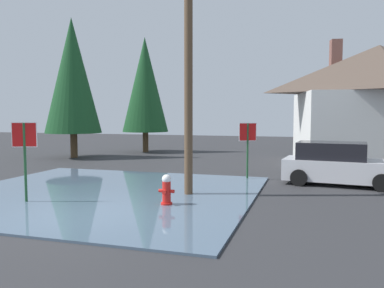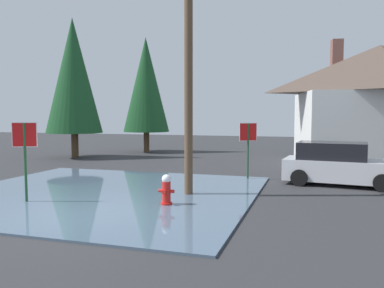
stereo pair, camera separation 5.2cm
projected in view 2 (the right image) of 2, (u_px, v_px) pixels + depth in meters
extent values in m
cube|color=#2D2D30|center=(84.00, 217.00, 10.68)|extent=(80.00, 80.00, 0.10)
cube|color=#4C6075|center=(103.00, 193.00, 13.51)|extent=(10.32, 9.67, 0.06)
cube|color=silver|center=(7.00, 232.00, 9.10)|extent=(3.72, 0.39, 0.01)
cylinder|color=#1E4C28|center=(25.00, 163.00, 11.97)|extent=(0.08, 0.08, 2.48)
cube|color=white|center=(24.00, 135.00, 11.90)|extent=(0.72, 0.28, 0.76)
cube|color=red|center=(24.00, 135.00, 11.90)|extent=(0.68, 0.28, 0.71)
cylinder|color=red|center=(166.00, 204.00, 11.67)|extent=(0.34, 0.34, 0.11)
cylinder|color=red|center=(166.00, 192.00, 11.64)|extent=(0.25, 0.25, 0.63)
sphere|color=white|center=(166.00, 179.00, 11.61)|extent=(0.27, 0.27, 0.27)
cylinder|color=red|center=(161.00, 191.00, 11.69)|extent=(0.11, 0.10, 0.10)
cylinder|color=red|center=(172.00, 191.00, 11.58)|extent=(0.11, 0.10, 0.10)
cylinder|color=red|center=(164.00, 192.00, 11.46)|extent=(0.12, 0.11, 0.12)
cylinder|color=brown|center=(189.00, 70.00, 12.89)|extent=(0.28, 0.28, 8.39)
cylinder|color=#1E4C28|center=(248.00, 152.00, 16.35)|extent=(0.08, 0.08, 2.36)
cube|color=white|center=(248.00, 132.00, 16.29)|extent=(0.67, 0.38, 0.76)
cube|color=red|center=(248.00, 132.00, 16.29)|extent=(0.64, 0.37, 0.71)
cube|color=silver|center=(378.00, 129.00, 21.40)|extent=(9.00, 7.08, 3.93)
pyramid|color=brown|center=(380.00, 69.00, 21.16)|extent=(9.72, 7.65, 2.55)
cube|color=brown|center=(337.00, 60.00, 22.36)|extent=(0.70, 0.70, 2.30)
cube|color=silver|center=(341.00, 170.00, 15.17)|extent=(4.40, 2.27, 0.81)
cube|color=black|center=(332.00, 151.00, 15.25)|extent=(2.70, 1.86, 0.66)
cylinder|color=black|center=(380.00, 176.00, 15.44)|extent=(0.66, 0.29, 0.64)
cylinder|color=black|center=(383.00, 183.00, 13.80)|extent=(0.66, 0.29, 0.64)
cylinder|color=black|center=(306.00, 171.00, 16.58)|extent=(0.66, 0.29, 0.64)
cylinder|color=black|center=(299.00, 178.00, 14.94)|extent=(0.66, 0.29, 0.64)
cylinder|color=#4C3823|center=(147.00, 142.00, 28.52)|extent=(0.41, 0.41, 1.49)
cone|color=#194723|center=(146.00, 85.00, 28.21)|extent=(3.30, 3.30, 6.77)
cylinder|color=#4C3823|center=(75.00, 145.00, 24.81)|extent=(0.44, 0.44, 1.57)
cone|color=#194723|center=(73.00, 76.00, 24.48)|extent=(3.50, 3.50, 7.17)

